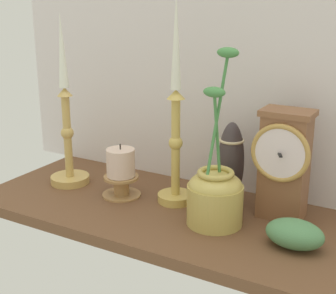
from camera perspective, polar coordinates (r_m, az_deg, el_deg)
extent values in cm
cube|color=brown|center=(105.41, 3.46, -8.50)|extent=(100.00, 36.00, 2.40)
cube|color=silver|center=(112.47, 8.07, 10.95)|extent=(120.00, 2.00, 65.00)
cube|color=brown|center=(103.19, 13.26, -2.31)|extent=(9.19, 6.43, 21.60)
cube|color=brown|center=(100.03, 13.71, 3.85)|extent=(10.29, 7.20, 1.20)
torus|color=#BD8E45|center=(98.61, 12.81, -0.71)|extent=(11.95, 1.09, 11.95)
cylinder|color=white|center=(98.52, 12.79, -0.73)|extent=(9.99, 0.40, 9.99)
cube|color=black|center=(98.25, 12.74, -0.77)|extent=(2.21, 3.68, 0.30)
cylinder|color=tan|center=(124.13, -11.23, -3.66)|extent=(9.43, 9.43, 1.80)
cylinder|color=tan|center=(120.72, -11.53, 1.16)|extent=(1.95, 1.95, 19.94)
sphere|color=tan|center=(120.46, -11.55, 1.61)|extent=(3.12, 3.12, 3.12)
cone|color=tan|center=(118.20, -11.84, 6.27)|extent=(3.60, 3.60, 2.00)
cone|color=white|center=(116.81, -12.14, 10.87)|extent=(2.34, 2.34, 17.10)
cylinder|color=#CEAE52|center=(111.23, 0.86, -5.85)|extent=(7.96, 7.96, 1.80)
cylinder|color=#CEAE52|center=(107.16, 0.89, -0.08)|extent=(1.93, 1.93, 21.62)
sphere|color=#CEAE52|center=(106.84, 0.89, 0.47)|extent=(3.09, 3.09, 3.09)
cone|color=#CEAE52|center=(104.23, 0.92, 6.12)|extent=(3.91, 3.91, 2.00)
cone|color=white|center=(102.65, 0.95, 12.22)|extent=(2.30, 2.30, 20.22)
cylinder|color=tan|center=(100.17, 5.42, -6.64)|extent=(11.33, 11.33, 8.21)
ellipsoid|color=tan|center=(98.58, 5.49, -4.46)|extent=(10.76, 10.76, 5.38)
torus|color=tan|center=(97.61, 5.53, -3.00)|extent=(7.35, 7.35, 1.12)
cylinder|color=#458644|center=(95.11, 5.67, 1.59)|extent=(1.44, 2.28, 16.20)
ellipsoid|color=#458644|center=(92.66, 5.37, 6.33)|extent=(4.40, 2.80, 2.00)
cylinder|color=#458644|center=(94.23, 5.74, 3.63)|extent=(1.51, 6.36, 22.60)
ellipsoid|color=#458644|center=(94.63, 6.94, 10.78)|extent=(4.40, 2.80, 2.00)
cylinder|color=#AA7E4A|center=(114.33, -5.40, -4.54)|extent=(3.58, 3.58, 4.45)
cylinder|color=#AA7E4A|center=(115.02, -5.38, -5.39)|extent=(8.94, 8.94, 0.80)
cylinder|color=#AA7E4A|center=(113.52, -5.43, -3.50)|extent=(8.04, 8.04, 0.60)
cylinder|color=beige|center=(112.31, -5.48, -1.80)|extent=(6.47, 6.47, 6.33)
cylinder|color=black|center=(111.14, -5.54, 0.04)|extent=(0.30, 0.30, 1.20)
ellipsoid|color=#3A3032|center=(108.76, 7.26, -1.84)|extent=(5.76, 5.76, 18.42)
torus|color=#CCB78C|center=(107.18, 7.37, 0.76)|extent=(5.50, 5.50, 0.60)
ellipsoid|color=#508552|center=(94.44, 14.41, -9.69)|extent=(10.80, 7.56, 5.29)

